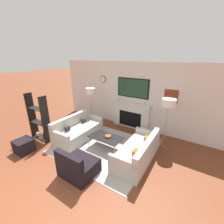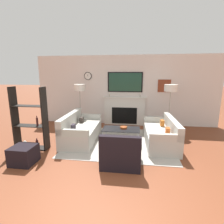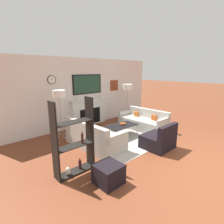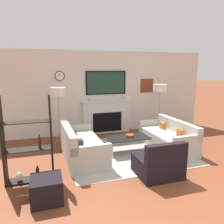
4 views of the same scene
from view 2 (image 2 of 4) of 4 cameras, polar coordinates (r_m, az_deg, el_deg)
name	(u,v)px [view 2 (image 2 of 4)]	position (r m, az deg, el deg)	size (l,w,h in m)	color
ground_plane	(103,207)	(3.01, -2.98, -28.68)	(60.00, 60.00, 0.00)	brown
fireplace_wall	(125,94)	(6.93, 4.25, 5.90)	(7.11, 0.28, 2.70)	silver
area_rug	(120,142)	(5.29, 2.56, -9.68)	(3.00, 2.58, 0.01)	#ACA69B
couch_left	(81,131)	(5.42, -10.19, -6.11)	(0.92, 1.89, 0.82)	#B3B1A7
couch_right	(161,135)	(5.23, 15.83, -7.23)	(0.85, 1.87, 0.76)	#B3B1A7
armchair	(121,154)	(3.94, 2.94, -13.66)	(0.85, 0.77, 0.77)	black
coffee_table	(121,129)	(5.19, 3.00, -5.72)	(1.09, 0.62, 0.40)	black
decorative_bowl	(124,127)	(5.20, 3.80, -5.04)	(0.21, 0.21, 0.06)	#923D1D
floor_lamp_left	(80,88)	(6.47, -10.54, 7.63)	(0.40, 0.40, 1.63)	#9E998E
floor_lamp_right	(171,89)	(6.24, 18.65, 7.24)	(0.44, 0.44, 1.65)	#9E998E
shelf_unit	(30,122)	(5.10, -25.19, -3.05)	(0.89, 0.28, 1.67)	black
ottoman	(24,155)	(4.49, -26.85, -12.37)	(0.50, 0.50, 0.41)	black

